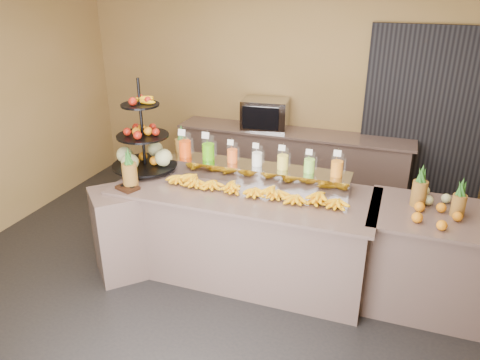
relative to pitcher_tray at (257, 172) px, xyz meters
The scene contains 20 objects.
ground 1.16m from the pitcher_tray, 93.77° to the right, with size 6.00×6.00×0.00m, color black.
room_envelope 0.91m from the pitcher_tray, 54.08° to the left, with size 6.04×5.02×2.82m.
buffet_counter 0.65m from the pitcher_tray, 115.63° to the right, with size 2.75×1.25×0.93m.
right_counter 1.76m from the pitcher_tray, ahead, with size 1.08×0.88×0.93m.
back_ledge 1.75m from the pitcher_tray, 91.31° to the left, with size 3.10×0.55×0.93m.
pitcher_tray is the anchor object (origin of this frame).
juice_pitcher_orange_a 0.80m from the pitcher_tray, behind, with size 0.13×0.14×0.32m.
juice_pitcher_green 0.55m from the pitcher_tray, behind, with size 0.13×0.14×0.32m.
juice_pitcher_orange_b 0.31m from the pitcher_tray, behind, with size 0.11×0.11×0.26m.
juice_pitcher_milk 0.16m from the pitcher_tray, 103.31° to the right, with size 0.11×0.11×0.26m.
juice_pitcher_lemon 0.31m from the pitcher_tray, ahead, with size 0.11×0.12×0.27m.
juice_pitcher_lime 0.54m from the pitcher_tray, ahead, with size 0.11×0.11×0.26m.
juice_pitcher_orange_c 0.80m from the pitcher_tray, ahead, with size 0.12×0.12×0.28m.
banana_heap 0.33m from the pitcher_tray, 77.89° to the right, with size 1.81×0.16×0.15m.
fruit_stand 1.16m from the pitcher_tray, behind, with size 0.77×0.77×0.96m.
condiment_caddy 1.26m from the pitcher_tray, 149.55° to the right, with size 0.20×0.15×0.03m, color black.
pineapple_left_a 1.23m from the pitcher_tray, 151.60° to the right, with size 0.14×0.14×0.40m.
pineapple_left_b 0.90m from the pitcher_tray, behind, with size 0.15×0.15×0.44m.
right_fruit_pile 1.67m from the pitcher_tray, ahead, with size 0.44×0.42×0.23m.
oven_warmer 1.73m from the pitcher_tray, 104.14° to the left, with size 0.59×0.42×0.40m, color gray.
Camera 1 is at (1.33, -3.52, 2.79)m, focal length 35.00 mm.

